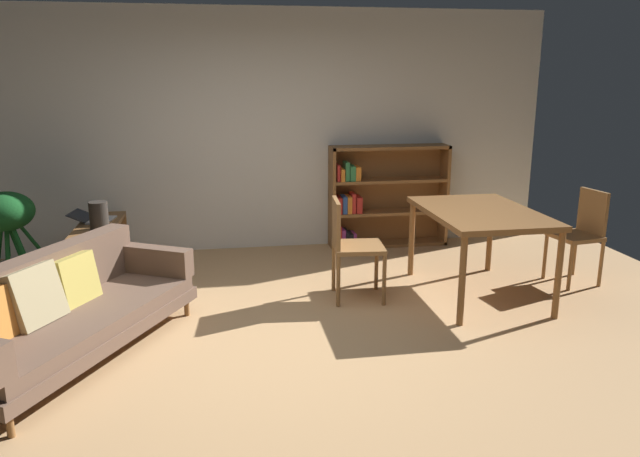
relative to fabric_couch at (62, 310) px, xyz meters
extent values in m
plane|color=tan|center=(1.57, -0.01, -0.36)|extent=(8.16, 8.16, 0.00)
cube|color=silver|center=(1.57, 2.69, 0.99)|extent=(6.80, 0.10, 2.70)
cylinder|color=brown|center=(0.83, 0.64, -0.29)|extent=(0.04, 0.04, 0.14)
cylinder|color=brown|center=(-0.08, -1.02, -0.29)|extent=(0.04, 0.04, 0.14)
cylinder|color=brown|center=(0.25, 0.96, -0.29)|extent=(0.04, 0.04, 0.14)
cube|color=brown|center=(0.09, -0.03, -0.17)|extent=(1.68, 2.17, 0.10)
cube|color=brown|center=(0.09, -0.03, -0.07)|extent=(1.61, 2.09, 0.10)
cube|color=brown|center=(-0.18, 0.12, 0.18)|extent=(1.11, 1.81, 0.40)
cube|color=brown|center=(0.55, 0.81, 0.10)|extent=(0.73, 0.49, 0.23)
cube|color=tan|center=(-0.14, -0.14, 0.16)|extent=(0.41, 0.47, 0.43)
cube|color=tan|center=(0.06, 0.22, 0.14)|extent=(0.34, 0.41, 0.38)
cube|color=brown|center=(-0.03, 2.26, -0.08)|extent=(0.38, 0.04, 0.57)
cube|color=brown|center=(-0.03, 1.21, -0.08)|extent=(0.38, 0.04, 0.57)
cube|color=brown|center=(-0.03, 1.74, -0.10)|extent=(0.38, 1.05, 0.04)
cube|color=brown|center=(-0.03, 1.74, 0.19)|extent=(0.38, 1.09, 0.04)
cube|color=brown|center=(-0.03, 1.74, -0.34)|extent=(0.38, 1.05, 0.04)
cube|color=silver|center=(-0.02, 1.86, 0.21)|extent=(0.26, 0.36, 0.02)
cube|color=black|center=(-0.21, 1.90, 0.26)|extent=(0.24, 0.34, 0.08)
cylinder|color=#2D2823|center=(0.03, 1.52, 0.34)|extent=(0.17, 0.17, 0.26)
cylinder|color=slate|center=(0.03, 1.52, 0.39)|extent=(0.09, 0.09, 0.01)
cylinder|color=#9E9389|center=(-0.89, 1.82, -0.27)|extent=(0.30, 0.30, 0.19)
cylinder|color=#195623|center=(-0.83, 1.82, 0.04)|extent=(0.15, 0.05, 0.44)
cylinder|color=#195623|center=(-0.76, 1.93, 0.11)|extent=(0.29, 0.25, 0.58)
cylinder|color=#195623|center=(-0.94, 1.95, 0.07)|extent=(0.14, 0.29, 0.50)
cylinder|color=#195623|center=(-0.96, 1.86, 0.13)|extent=(0.18, 0.11, 0.62)
cylinder|color=#195623|center=(-0.95, 1.79, 0.10)|extent=(0.17, 0.12, 0.56)
cylinder|color=#195623|center=(-0.89, 1.77, 0.04)|extent=(0.04, 0.15, 0.43)
cylinder|color=#195623|center=(-0.78, 1.73, 0.09)|extent=(0.26, 0.23, 0.56)
ellipsoid|color=#195623|center=(-0.89, 1.82, 0.35)|extent=(0.54, 0.54, 0.38)
cylinder|color=brown|center=(3.04, 1.36, 0.01)|extent=(0.06, 0.06, 0.75)
cylinder|color=brown|center=(3.04, 0.06, 0.01)|extent=(0.06, 0.06, 0.75)
cylinder|color=brown|center=(3.88, 1.36, 0.01)|extent=(0.06, 0.06, 0.75)
cylinder|color=brown|center=(3.88, 0.06, 0.01)|extent=(0.06, 0.06, 0.75)
cube|color=brown|center=(3.46, 0.71, 0.42)|extent=(0.94, 1.40, 0.05)
cylinder|color=olive|center=(4.37, 0.66, -0.14)|extent=(0.04, 0.04, 0.45)
cylinder|color=olive|center=(4.32, 1.02, -0.14)|extent=(0.04, 0.04, 0.45)
cylinder|color=olive|center=(4.72, 0.71, -0.14)|extent=(0.04, 0.04, 0.45)
cylinder|color=olive|center=(4.67, 1.07, -0.14)|extent=(0.04, 0.04, 0.45)
cube|color=olive|center=(4.52, 0.87, 0.11)|extent=(0.45, 0.45, 0.04)
cube|color=olive|center=(4.70, 0.89, 0.34)|extent=(0.09, 0.36, 0.42)
cylinder|color=olive|center=(2.58, 0.99, -0.13)|extent=(0.04, 0.04, 0.46)
cylinder|color=olive|center=(2.55, 0.59, -0.13)|extent=(0.04, 0.04, 0.46)
cylinder|color=olive|center=(2.18, 1.03, -0.13)|extent=(0.04, 0.04, 0.46)
cylinder|color=olive|center=(2.14, 0.62, -0.13)|extent=(0.04, 0.04, 0.46)
cube|color=olive|center=(2.36, 0.81, 0.12)|extent=(0.48, 0.48, 0.04)
cube|color=olive|center=(2.16, 0.82, 0.35)|extent=(0.07, 0.40, 0.42)
cube|color=brown|center=(2.44, 2.48, 0.23)|extent=(0.04, 0.30, 1.18)
cube|color=brown|center=(3.79, 2.48, 0.23)|extent=(0.04, 0.30, 1.18)
cube|color=brown|center=(3.11, 2.48, 0.80)|extent=(1.39, 0.30, 0.04)
cube|color=brown|center=(3.11, 2.48, -0.34)|extent=(1.39, 0.30, 0.04)
cube|color=brown|center=(3.11, 2.61, 0.23)|extent=(1.35, 0.04, 1.18)
cube|color=brown|center=(3.11, 2.48, 0.04)|extent=(1.35, 0.29, 0.04)
cube|color=brown|center=(3.11, 2.48, 0.42)|extent=(1.35, 0.29, 0.04)
cube|color=red|center=(2.50, 2.46, -0.21)|extent=(0.06, 0.25, 0.24)
cube|color=#993884|center=(2.56, 2.45, -0.23)|extent=(0.05, 0.21, 0.19)
cube|color=black|center=(2.60, 2.46, -0.24)|extent=(0.03, 0.26, 0.17)
cube|color=black|center=(2.65, 2.46, -0.26)|extent=(0.05, 0.22, 0.14)
cube|color=#993884|center=(2.69, 2.45, -0.25)|extent=(0.04, 0.20, 0.14)
cube|color=red|center=(2.50, 2.46, 0.15)|extent=(0.06, 0.24, 0.19)
cube|color=#2D5199|center=(2.57, 2.45, 0.16)|extent=(0.05, 0.21, 0.20)
cube|color=orange|center=(2.62, 2.45, 0.16)|extent=(0.05, 0.22, 0.20)
cube|color=red|center=(2.67, 2.45, 0.17)|extent=(0.04, 0.20, 0.23)
cube|color=red|center=(2.74, 2.46, 0.15)|extent=(0.06, 0.24, 0.19)
cube|color=red|center=(2.49, 2.46, 0.53)|extent=(0.03, 0.22, 0.19)
cube|color=orange|center=(2.54, 2.46, 0.51)|extent=(0.04, 0.26, 0.14)
cube|color=#337F47|center=(2.59, 2.45, 0.54)|extent=(0.05, 0.18, 0.21)
cube|color=#337F47|center=(2.66, 2.45, 0.52)|extent=(0.06, 0.22, 0.17)
cube|color=orange|center=(2.72, 2.45, 0.52)|extent=(0.06, 0.21, 0.16)
camera|label=1|loc=(1.13, -4.34, 1.65)|focal=34.39mm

